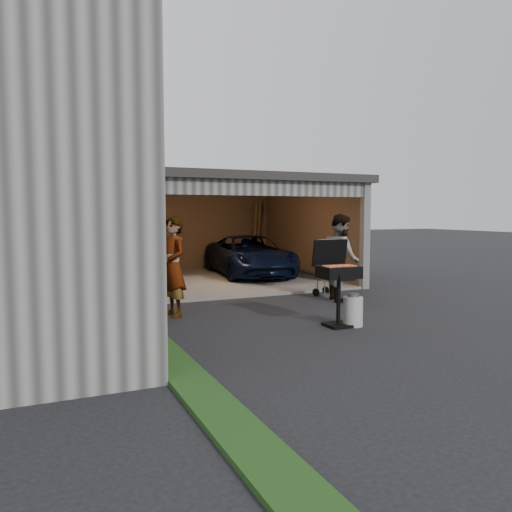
{
  "coord_description": "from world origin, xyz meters",
  "views": [
    {
      "loc": [
        -3.84,
        -6.92,
        1.96
      ],
      "look_at": [
        -0.07,
        1.5,
        1.15
      ],
      "focal_mm": 35.0,
      "sensor_mm": 36.0,
      "label": 1
    }
  ],
  "objects_px": {
    "minivan": "(250,257)",
    "man": "(341,257)",
    "bbq_grill": "(338,275)",
    "plywood_panel": "(148,314)",
    "propane_tank": "(353,311)",
    "woman": "(173,267)",
    "hand_truck": "(323,287)"
  },
  "relations": [
    {
      "from": "bbq_grill",
      "to": "hand_truck",
      "type": "bearing_deg",
      "value": 62.67
    },
    {
      "from": "man",
      "to": "propane_tank",
      "type": "height_order",
      "value": "man"
    },
    {
      "from": "minivan",
      "to": "woman",
      "type": "xyz_separation_m",
      "value": [
        -3.6,
        -4.7,
        0.34
      ]
    },
    {
      "from": "bbq_grill",
      "to": "hand_truck",
      "type": "xyz_separation_m",
      "value": [
        1.47,
        2.84,
        -0.67
      ]
    },
    {
      "from": "man",
      "to": "plywood_panel",
      "type": "bearing_deg",
      "value": 131.34
    },
    {
      "from": "bbq_grill",
      "to": "plywood_panel",
      "type": "xyz_separation_m",
      "value": [
        -3.3,
        -0.23,
        -0.36
      ]
    },
    {
      "from": "hand_truck",
      "to": "man",
      "type": "bearing_deg",
      "value": -110.57
    },
    {
      "from": "woman",
      "to": "man",
      "type": "distance_m",
      "value": 3.88
    },
    {
      "from": "minivan",
      "to": "bbq_grill",
      "type": "relative_size",
      "value": 2.89
    },
    {
      "from": "man",
      "to": "bbq_grill",
      "type": "distance_m",
      "value": 2.64
    },
    {
      "from": "bbq_grill",
      "to": "plywood_panel",
      "type": "relative_size",
      "value": 1.4
    },
    {
      "from": "woman",
      "to": "propane_tank",
      "type": "distance_m",
      "value": 3.4
    },
    {
      "from": "propane_tank",
      "to": "plywood_panel",
      "type": "bearing_deg",
      "value": -177.92
    },
    {
      "from": "plywood_panel",
      "to": "man",
      "type": "bearing_deg",
      "value": 26.45
    },
    {
      "from": "man",
      "to": "hand_truck",
      "type": "height_order",
      "value": "man"
    },
    {
      "from": "minivan",
      "to": "man",
      "type": "relative_size",
      "value": 2.23
    },
    {
      "from": "bbq_grill",
      "to": "propane_tank",
      "type": "xyz_separation_m",
      "value": [
        0.26,
        -0.1,
        -0.63
      ]
    },
    {
      "from": "propane_tank",
      "to": "plywood_panel",
      "type": "distance_m",
      "value": 3.57
    },
    {
      "from": "man",
      "to": "hand_truck",
      "type": "relative_size",
      "value": 1.75
    },
    {
      "from": "minivan",
      "to": "propane_tank",
      "type": "distance_m",
      "value": 6.85
    },
    {
      "from": "propane_tank",
      "to": "plywood_panel",
      "type": "relative_size",
      "value": 0.48
    },
    {
      "from": "woman",
      "to": "man",
      "type": "relative_size",
      "value": 0.98
    },
    {
      "from": "man",
      "to": "plywood_panel",
      "type": "relative_size",
      "value": 1.81
    },
    {
      "from": "man",
      "to": "hand_truck",
      "type": "xyz_separation_m",
      "value": [
        -0.04,
        0.68,
        -0.75
      ]
    },
    {
      "from": "minivan",
      "to": "hand_truck",
      "type": "bearing_deg",
      "value": -80.43
    },
    {
      "from": "propane_tank",
      "to": "hand_truck",
      "type": "xyz_separation_m",
      "value": [
        1.21,
        2.95,
        -0.04
      ]
    },
    {
      "from": "woman",
      "to": "hand_truck",
      "type": "distance_m",
      "value": 4.0
    },
    {
      "from": "man",
      "to": "bbq_grill",
      "type": "height_order",
      "value": "man"
    },
    {
      "from": "minivan",
      "to": "propane_tank",
      "type": "relative_size",
      "value": 8.49
    },
    {
      "from": "propane_tank",
      "to": "minivan",
      "type": "bearing_deg",
      "value": 81.72
    },
    {
      "from": "man",
      "to": "woman",
      "type": "bearing_deg",
      "value": 107.84
    },
    {
      "from": "man",
      "to": "bbq_grill",
      "type": "relative_size",
      "value": 1.3
    }
  ]
}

